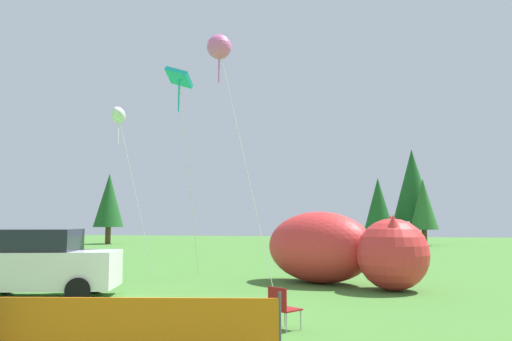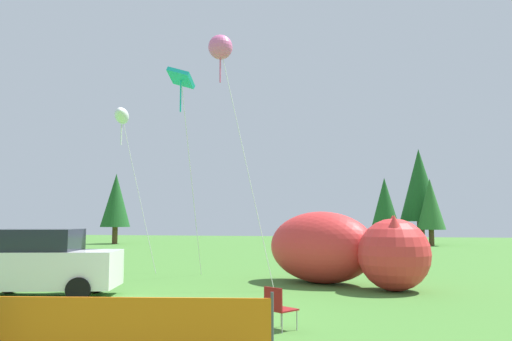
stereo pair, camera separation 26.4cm
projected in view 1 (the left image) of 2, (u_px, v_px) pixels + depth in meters
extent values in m
plane|color=#477F33|center=(174.00, 315.00, 11.70)|extent=(120.00, 120.00, 0.00)
cube|color=white|center=(41.00, 269.00, 14.39)|extent=(4.60, 2.85, 1.05)
cube|color=#1E232D|center=(35.00, 240.00, 14.46)|extent=(2.70, 2.22, 0.63)
cylinder|color=black|center=(95.00, 282.00, 15.30)|extent=(0.71, 0.42, 0.67)
cylinder|color=black|center=(78.00, 290.00, 13.53)|extent=(0.71, 0.42, 0.67)
cylinder|color=black|center=(7.00, 283.00, 15.15)|extent=(0.71, 0.42, 0.67)
cube|color=maroon|center=(285.00, 309.00, 10.16)|extent=(0.72, 0.72, 0.03)
cube|color=maroon|center=(277.00, 299.00, 10.01)|extent=(0.42, 0.30, 0.46)
cylinder|color=#A5A5AD|center=(285.00, 317.00, 10.45)|extent=(0.02, 0.02, 0.41)
cylinder|color=#A5A5AD|center=(301.00, 320.00, 10.14)|extent=(0.02, 0.02, 0.41)
cylinder|color=#A5A5AD|center=(270.00, 320.00, 10.14)|extent=(0.02, 0.02, 0.41)
cylinder|color=#A5A5AD|center=(286.00, 323.00, 9.83)|extent=(0.02, 0.02, 0.41)
ellipsoid|color=red|center=(319.00, 247.00, 17.85)|extent=(4.95, 4.41, 2.54)
ellipsoid|color=yellow|center=(319.00, 263.00, 17.80)|extent=(3.32, 3.06, 1.14)
sphere|color=red|center=(393.00, 254.00, 15.86)|extent=(2.28, 2.28, 2.28)
cone|color=red|center=(391.00, 225.00, 16.51)|extent=(0.64, 0.64, 0.68)
cone|color=red|center=(393.00, 226.00, 15.40)|extent=(0.64, 0.64, 0.68)
cylinder|color=#4C4C51|center=(280.00, 327.00, 7.90)|extent=(0.05, 0.05, 1.08)
cylinder|color=silver|center=(135.00, 192.00, 21.48)|extent=(1.79, 0.03, 6.85)
ellipsoid|color=white|center=(118.00, 115.00, 22.00)|extent=(1.54, 2.30, 0.75)
cylinder|color=white|center=(118.00, 131.00, 21.93)|extent=(0.06, 0.06, 1.20)
cylinder|color=silver|center=(189.00, 181.00, 19.62)|extent=(0.04, 2.62, 7.58)
cube|color=#19B2B2|center=(179.00, 78.00, 18.73)|extent=(0.96, 0.94, 0.72)
cylinder|color=#19B2B2|center=(179.00, 96.00, 18.66)|extent=(0.06, 0.06, 1.20)
cylinder|color=silver|center=(245.00, 161.00, 16.76)|extent=(2.16, 1.07, 8.43)
sphere|color=pink|center=(219.00, 47.00, 17.90)|extent=(0.88, 0.88, 0.88)
cylinder|color=pink|center=(219.00, 66.00, 17.83)|extent=(0.06, 0.06, 1.20)
cylinder|color=brown|center=(379.00, 237.00, 45.56)|extent=(0.47, 0.47, 1.47)
cone|color=#1E5623|center=(378.00, 203.00, 45.87)|extent=(2.58, 2.58, 4.69)
cylinder|color=brown|center=(108.00, 235.00, 47.79)|extent=(0.52, 0.52, 1.62)
cone|color=#1E5623|center=(109.00, 200.00, 48.13)|extent=(2.84, 2.84, 5.17)
cylinder|color=brown|center=(425.00, 238.00, 44.56)|extent=(0.46, 0.46, 1.43)
cone|color=#2D6B2D|center=(423.00, 204.00, 44.86)|extent=(2.51, 2.51, 4.56)
cylinder|color=brown|center=(414.00, 233.00, 47.11)|extent=(0.69, 0.69, 2.16)
cone|color=#1E5623|center=(413.00, 185.00, 47.57)|extent=(3.80, 3.80, 6.90)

